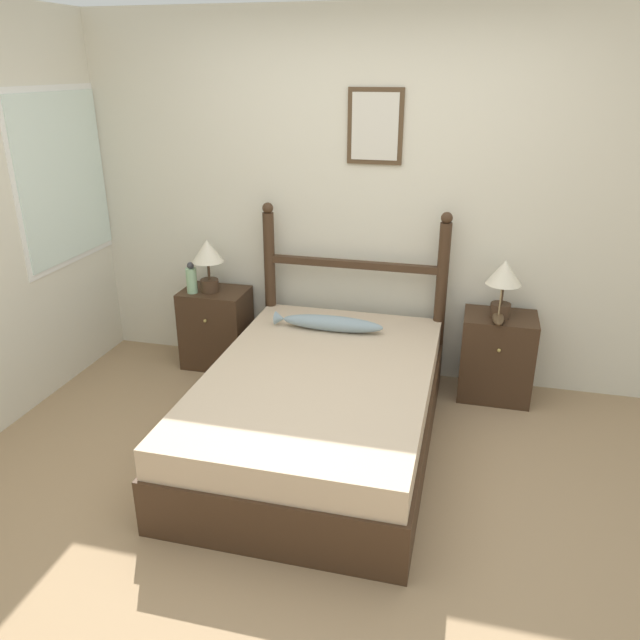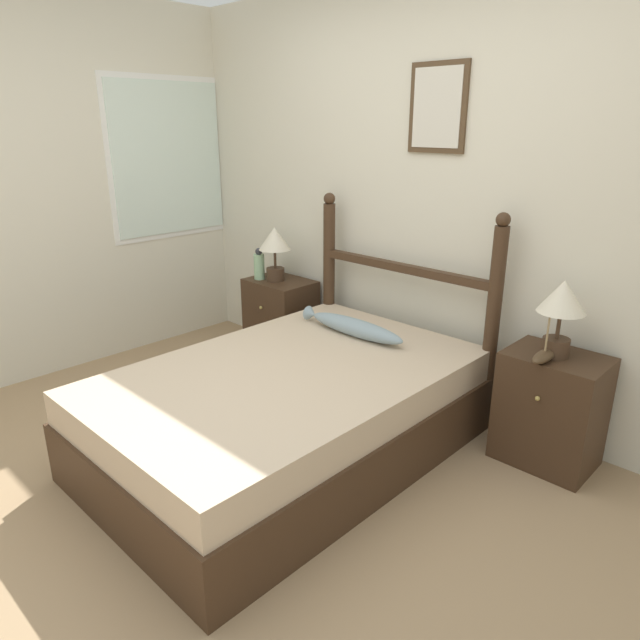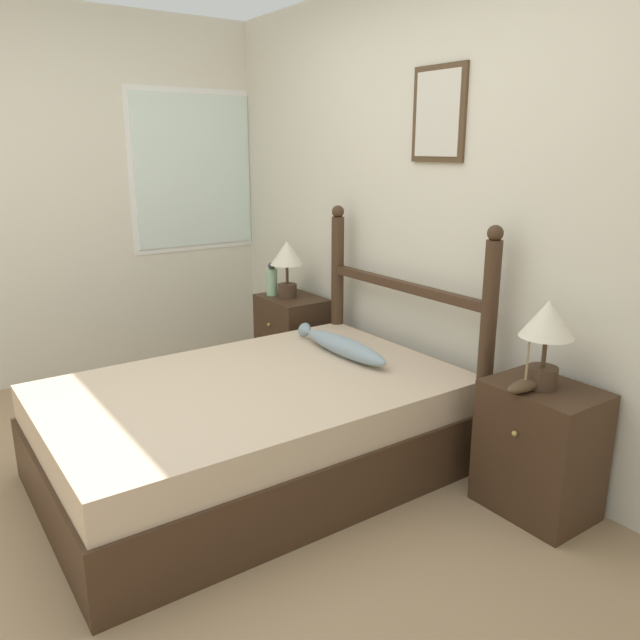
{
  "view_description": "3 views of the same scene",
  "coord_description": "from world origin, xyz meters",
  "px_view_note": "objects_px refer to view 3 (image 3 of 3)",
  "views": [
    {
      "loc": [
        0.71,
        -2.59,
        2.17
      ],
      "look_at": [
        -0.18,
        0.93,
        0.68
      ],
      "focal_mm": 35.0,
      "sensor_mm": 36.0,
      "label": 1
    },
    {
      "loc": [
        1.92,
        -1.25,
        1.72
      ],
      "look_at": [
        -0.18,
        0.92,
        0.67
      ],
      "focal_mm": 32.0,
      "sensor_mm": 36.0,
      "label": 2
    },
    {
      "loc": [
        2.47,
        -0.8,
        1.63
      ],
      "look_at": [
        -0.15,
        1.04,
        0.74
      ],
      "focal_mm": 35.0,
      "sensor_mm": 36.0,
      "label": 3
    }
  ],
  "objects_px": {
    "bed": "(255,428)",
    "nightstand_right": "(539,449)",
    "bottle": "(272,281)",
    "model_boat": "(525,385)",
    "table_lamp_right": "(547,328)",
    "fish_pillow": "(342,346)",
    "nightstand_left": "(292,338)",
    "table_lamp_left": "(287,259)"
  },
  "relations": [
    {
      "from": "bed",
      "to": "table_lamp_right",
      "type": "height_order",
      "value": "table_lamp_right"
    },
    {
      "from": "fish_pillow",
      "to": "nightstand_left",
      "type": "bearing_deg",
      "value": 164.03
    },
    {
      "from": "table_lamp_right",
      "to": "bottle",
      "type": "bearing_deg",
      "value": -178.38
    },
    {
      "from": "nightstand_left",
      "to": "table_lamp_right",
      "type": "xyz_separation_m",
      "value": [
        2.07,
        -0.02,
        0.57
      ]
    },
    {
      "from": "table_lamp_left",
      "to": "fish_pillow",
      "type": "relative_size",
      "value": 0.52
    },
    {
      "from": "bed",
      "to": "bottle",
      "type": "xyz_separation_m",
      "value": [
        -1.18,
        0.81,
        0.47
      ]
    },
    {
      "from": "fish_pillow",
      "to": "table_lamp_right",
      "type": "bearing_deg",
      "value": 12.91
    },
    {
      "from": "table_lamp_left",
      "to": "nightstand_left",
      "type": "bearing_deg",
      "value": 49.85
    },
    {
      "from": "bed",
      "to": "model_boat",
      "type": "xyz_separation_m",
      "value": [
        1.02,
        0.78,
        0.39
      ]
    },
    {
      "from": "bottle",
      "to": "table_lamp_left",
      "type": "bearing_deg",
      "value": 26.12
    },
    {
      "from": "table_lamp_left",
      "to": "table_lamp_right",
      "type": "bearing_deg",
      "value": 0.16
    },
    {
      "from": "bed",
      "to": "nightstand_left",
      "type": "distance_m",
      "value": 1.37
    },
    {
      "from": "nightstand_right",
      "to": "bottle",
      "type": "bearing_deg",
      "value": -177.91
    },
    {
      "from": "table_lamp_right",
      "to": "model_boat",
      "type": "xyz_separation_m",
      "value": [
        -0.01,
        -0.1,
        -0.24
      ]
    },
    {
      "from": "model_boat",
      "to": "table_lamp_right",
      "type": "bearing_deg",
      "value": 83.24
    },
    {
      "from": "bed",
      "to": "nightstand_left",
      "type": "xyz_separation_m",
      "value": [
        -1.04,
        0.89,
        0.06
      ]
    },
    {
      "from": "table_lamp_left",
      "to": "model_boat",
      "type": "distance_m",
      "value": 2.1
    },
    {
      "from": "table_lamp_right",
      "to": "model_boat",
      "type": "relative_size",
      "value": 1.7
    },
    {
      "from": "nightstand_right",
      "to": "fish_pillow",
      "type": "height_order",
      "value": "nightstand_right"
    },
    {
      "from": "bed",
      "to": "nightstand_right",
      "type": "xyz_separation_m",
      "value": [
        1.04,
        0.89,
        0.06
      ]
    },
    {
      "from": "table_lamp_left",
      "to": "bottle",
      "type": "xyz_separation_m",
      "value": [
        -0.12,
        -0.06,
        -0.16
      ]
    },
    {
      "from": "table_lamp_left",
      "to": "model_boat",
      "type": "xyz_separation_m",
      "value": [
        2.08,
        -0.09,
        -0.24
      ]
    },
    {
      "from": "nightstand_right",
      "to": "table_lamp_right",
      "type": "height_order",
      "value": "table_lamp_right"
    },
    {
      "from": "nightstand_left",
      "to": "bed",
      "type": "bearing_deg",
      "value": -40.54
    },
    {
      "from": "table_lamp_right",
      "to": "model_boat",
      "type": "bearing_deg",
      "value": -96.76
    },
    {
      "from": "table_lamp_left",
      "to": "bottle",
      "type": "height_order",
      "value": "table_lamp_left"
    },
    {
      "from": "nightstand_right",
      "to": "nightstand_left",
      "type": "bearing_deg",
      "value": 180.0
    },
    {
      "from": "bed",
      "to": "table_lamp_right",
      "type": "distance_m",
      "value": 1.49
    },
    {
      "from": "table_lamp_right",
      "to": "bed",
      "type": "bearing_deg",
      "value": -139.69
    },
    {
      "from": "model_boat",
      "to": "nightstand_right",
      "type": "bearing_deg",
      "value": 77.92
    },
    {
      "from": "model_boat",
      "to": "bed",
      "type": "bearing_deg",
      "value": -142.68
    },
    {
      "from": "bed",
      "to": "table_lamp_left",
      "type": "distance_m",
      "value": 1.51
    },
    {
      "from": "nightstand_left",
      "to": "model_boat",
      "type": "relative_size",
      "value": 2.61
    },
    {
      "from": "bed",
      "to": "nightstand_left",
      "type": "bearing_deg",
      "value": 139.46
    },
    {
      "from": "bed",
      "to": "model_boat",
      "type": "relative_size",
      "value": 8.81
    },
    {
      "from": "nightstand_right",
      "to": "bottle",
      "type": "distance_m",
      "value": 2.26
    },
    {
      "from": "nightstand_left",
      "to": "model_boat",
      "type": "bearing_deg",
      "value": -3.22
    },
    {
      "from": "bed",
      "to": "table_lamp_right",
      "type": "relative_size",
      "value": 5.18
    },
    {
      "from": "nightstand_left",
      "to": "fish_pillow",
      "type": "height_order",
      "value": "nightstand_left"
    },
    {
      "from": "nightstand_left",
      "to": "nightstand_right",
      "type": "height_order",
      "value": "same"
    },
    {
      "from": "table_lamp_right",
      "to": "fish_pillow",
      "type": "relative_size",
      "value": 0.52
    },
    {
      "from": "nightstand_left",
      "to": "model_boat",
      "type": "height_order",
      "value": "model_boat"
    }
  ]
}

